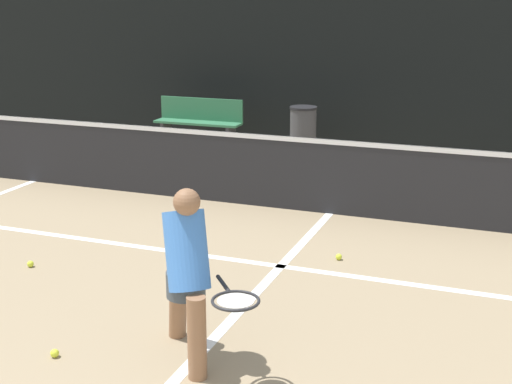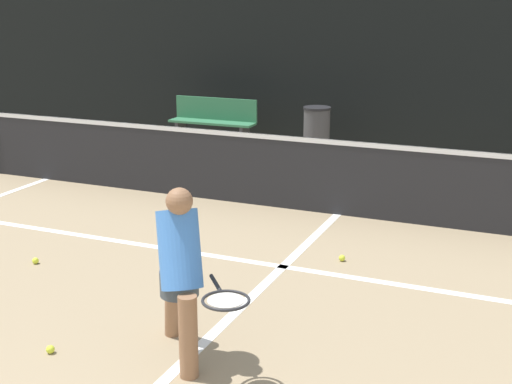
% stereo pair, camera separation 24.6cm
% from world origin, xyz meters
% --- Properties ---
extents(court_service_line, '(8.25, 0.10, 0.01)m').
position_xyz_m(court_service_line, '(0.00, 5.83, 0.00)').
color(court_service_line, white).
rests_on(court_service_line, ground).
extents(court_center_mark, '(0.10, 5.37, 0.01)m').
position_xyz_m(court_center_mark, '(0.00, 5.06, 0.00)').
color(court_center_mark, white).
rests_on(court_center_mark, ground).
extents(net, '(11.09, 0.09, 1.07)m').
position_xyz_m(net, '(0.00, 7.75, 0.51)').
color(net, slate).
rests_on(net, ground).
extents(fence_back, '(24.00, 0.06, 3.64)m').
position_xyz_m(fence_back, '(0.00, 11.80, 1.81)').
color(fence_back, black).
rests_on(fence_back, ground).
extents(player_practicing, '(1.07, 0.87, 1.37)m').
position_xyz_m(player_practicing, '(-0.03, 3.78, 0.73)').
color(player_practicing, '#8C6042').
rests_on(player_practicing, ground).
extents(tennis_ball_scattered_2, '(0.07, 0.07, 0.07)m').
position_xyz_m(tennis_ball_scattered_2, '(-2.37, 4.91, 0.03)').
color(tennis_ball_scattered_2, '#D1E033').
rests_on(tennis_ball_scattered_2, ground).
extents(tennis_ball_scattered_5, '(0.07, 0.07, 0.07)m').
position_xyz_m(tennis_ball_scattered_5, '(-1.02, 3.44, 0.03)').
color(tennis_ball_scattered_5, '#D1E033').
rests_on(tennis_ball_scattered_5, ground).
extents(tennis_ball_scattered_6, '(0.07, 0.07, 0.07)m').
position_xyz_m(tennis_ball_scattered_6, '(0.51, 6.22, 0.03)').
color(tennis_ball_scattered_6, '#D1E033').
rests_on(tennis_ball_scattered_6, ground).
extents(courtside_bench, '(1.60, 0.40, 0.86)m').
position_xyz_m(courtside_bench, '(-3.27, 10.88, 0.47)').
color(courtside_bench, '#33724C').
rests_on(courtside_bench, ground).
extents(trash_bin, '(0.47, 0.47, 0.82)m').
position_xyz_m(trash_bin, '(-1.33, 10.89, 0.41)').
color(trash_bin, '#3F3F42').
rests_on(trash_bin, ground).
extents(parked_car, '(1.78, 4.20, 1.46)m').
position_xyz_m(parked_car, '(-2.38, 14.15, 0.62)').
color(parked_car, navy).
rests_on(parked_car, ground).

